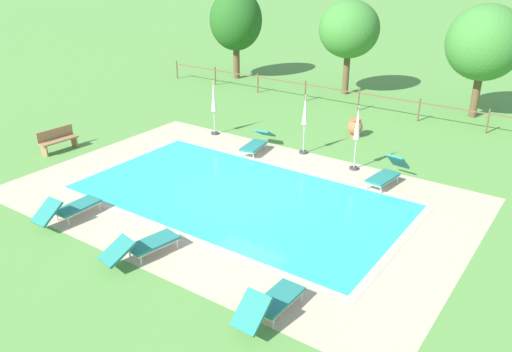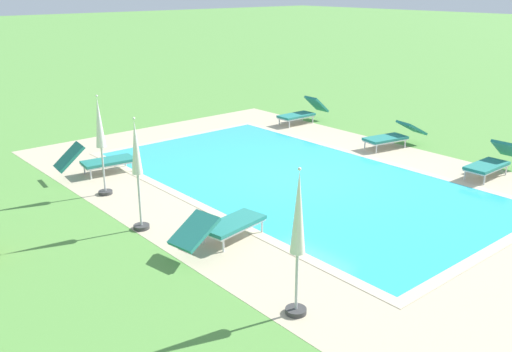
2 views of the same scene
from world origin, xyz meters
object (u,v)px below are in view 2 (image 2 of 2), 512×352
Objects in this scene: sun_lounger_south_near_corner at (302,112)px; patio_umbrella_closed_row_west at (137,161)px; sun_lounger_north_end at (393,136)px; sun_lounger_north_near_steps at (222,226)px; patio_umbrella_closed_row_centre at (100,133)px; sun_lounger_north_far at (97,160)px; sun_lounger_north_mid at (493,161)px; patio_umbrella_closed_row_mid_west at (298,226)px.

patio_umbrella_closed_row_west reaches higher than sun_lounger_south_near_corner.
sun_lounger_south_near_corner is (3.92, -0.11, 0.02)m from sun_lounger_north_end.
sun_lounger_north_near_steps is 4.04m from patio_umbrella_closed_row_centre.
patio_umbrella_closed_row_west is at bearing 167.09° from sun_lounger_north_far.
sun_lounger_north_mid is 10.03m from sun_lounger_north_far.
patio_umbrella_closed_row_mid_west is (-8.46, 8.56, 1.03)m from sun_lounger_south_near_corner.
sun_lounger_south_near_corner reaches higher than sun_lounger_north_near_steps.
patio_umbrella_closed_row_west is at bearing 116.02° from sun_lounger_south_near_corner.
patio_umbrella_closed_row_west is (-4.28, 8.77, 1.03)m from sun_lounger_south_near_corner.
sun_lounger_south_near_corner reaches higher than sun_lounger_north_mid.
sun_lounger_north_near_steps is 1.06× the size of sun_lounger_north_mid.
sun_lounger_north_end is (3.21, -0.20, -0.01)m from sun_lounger_north_mid.
patio_umbrella_closed_row_mid_west is at bearing 99.18° from sun_lounger_north_mid.
sun_lounger_north_far is 7.95m from patio_umbrella_closed_row_mid_west.
sun_lounger_north_far is at bearing 66.99° from sun_lounger_north_end.
patio_umbrella_closed_row_mid_west is (-4.54, 8.45, 1.05)m from sun_lounger_north_end.
sun_lounger_north_end is at bearing -61.73° from patio_umbrella_closed_row_mid_west.
patio_umbrella_closed_row_west is at bearing 71.38° from sun_lounger_north_mid.
patio_umbrella_closed_row_west reaches higher than sun_lounger_north_end.
sun_lounger_south_near_corner is at bearing -45.32° from patio_umbrella_closed_row_mid_west.
patio_umbrella_closed_row_west is at bearing 171.36° from patio_umbrella_closed_row_centre.
sun_lounger_north_end is at bearing -3.58° from sun_lounger_north_mid.
sun_lounger_north_far is 0.88× the size of patio_umbrella_closed_row_mid_west.
patio_umbrella_closed_row_centre is at bearing 57.76° from sun_lounger_north_mid.
sun_lounger_north_near_steps is 1.06× the size of sun_lounger_north_far.
sun_lounger_south_near_corner reaches higher than sun_lounger_north_end.
patio_umbrella_closed_row_centre is at bearing 160.54° from sun_lounger_north_far.
patio_umbrella_closed_row_mid_west reaches higher than patio_umbrella_closed_row_west.
sun_lounger_north_near_steps reaches higher than sun_lounger_north_end.
sun_lounger_north_mid reaches higher than sun_lounger_north_near_steps.
patio_umbrella_closed_row_mid_west is (-1.33, 8.24, 1.04)m from sun_lounger_north_mid.
patio_umbrella_closed_row_mid_west is (-7.86, 0.63, 1.03)m from sun_lounger_north_far.
sun_lounger_south_near_corner is 0.87× the size of patio_umbrella_closed_row_west.
sun_lounger_north_mid is 9.65m from patio_umbrella_closed_row_centre.
patio_umbrella_closed_row_mid_west is at bearing 166.67° from sun_lounger_north_near_steps.
sun_lounger_north_near_steps is 1.00× the size of sun_lounger_north_end.
sun_lounger_north_end is at bearing -87.62° from patio_umbrella_closed_row_west.
sun_lounger_north_far is (5.26, -0.02, 0.02)m from sun_lounger_north_near_steps.
sun_lounger_north_near_steps is 9.88m from sun_lounger_south_near_corner.
patio_umbrella_closed_row_centre reaches higher than patio_umbrella_closed_row_mid_west.
sun_lounger_north_far is at bearing -4.59° from patio_umbrella_closed_row_mid_west.
sun_lounger_north_far reaches higher than sun_lounger_north_near_steps.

